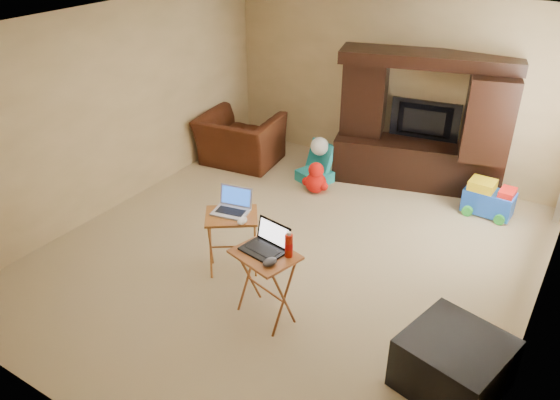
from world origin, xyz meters
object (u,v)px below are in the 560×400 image
Objects in this scene: television at (424,122)px; water_bottle at (289,246)px; entertainment_center at (421,122)px; laptop_right at (262,240)px; plush_toy at (316,177)px; recliner at (240,140)px; mouse_left at (242,221)px; ottoman at (453,363)px; laptop_left at (230,203)px; child_rocker at (315,164)px; push_toy at (489,198)px; tray_table_right at (266,286)px; mouse_right at (270,262)px; tray_table_left at (233,243)px.

water_bottle is at bearing 81.09° from television.
laptop_right is (-0.25, -3.41, -0.07)m from entertainment_center.
plush_toy is (-1.04, -0.97, -0.69)m from entertainment_center.
mouse_left is at bearing 119.25° from recliner.
laptop_left is at bearing 171.72° from ottoman.
child_rocker is (1.26, 0.04, -0.09)m from recliner.
laptop_left is 1.01m from water_bottle.
push_toy is (2.29, 0.37, -0.05)m from child_rocker.
laptop_right is at bearing -110.05° from entertainment_center.
plush_toy is at bearing -160.73° from push_toy.
entertainment_center reaches higher than recliner.
tray_table_right is at bearing 77.86° from television.
mouse_right is 0.66× the size of water_bottle.
entertainment_center is 3.25× the size of tray_table_left.
laptop_left is at bearing 116.77° from recliner.
mouse_right reaches higher than ottoman.
recliner is (-2.46, -0.85, -0.51)m from television.
entertainment_center is 16.02× the size of mouse_left.
entertainment_center is 3.08× the size of tray_table_right.
recliner is 1.45m from plush_toy.
mouse_right is (0.13, -0.12, 0.39)m from tray_table_right.
laptop_left is 1.05m from mouse_right.
tray_table_right is (-0.21, -3.43, -0.55)m from entertainment_center.
television is 1.23× the size of ottoman.
mouse_right is (0.17, -0.14, -0.09)m from laptop_right.
laptop_left is at bearing 162.65° from tray_table_right.
ottoman is at bearing -19.93° from laptop_left.
mouse_left is (-0.52, 0.36, 0.35)m from tray_table_right.
laptop_left is at bearing 146.00° from mouse_right.
tray_table_left is (-0.91, -3.10, -0.53)m from television.
laptop_right is (-0.04, 0.02, 0.48)m from tray_table_right.
water_bottle is at bearing 36.69° from tray_table_right.
mouse_right is at bearing 80.00° from television.
mouse_right reaches higher than recliner.
tray_table_left is at bearing 158.67° from water_bottle.
push_toy is at bearing 82.23° from tray_table_right.
plush_toy is at bearing 57.59° from tray_table_left.
tray_table_left is (-2.45, 0.33, 0.10)m from ottoman.
television is 1.57m from child_rocker.
ottoman is at bearing 139.60° from recliner.
water_bottle is (0.94, -0.38, 0.03)m from laptop_left.
ottoman is 1.76m from tray_table_right.
entertainment_center reaches higher than tray_table_right.
water_bottle is (-0.01, -3.46, -0.04)m from television.
mouse_right reaches higher than tray_table_left.
child_rocker is 1.53× the size of laptop_left.
mouse_right is at bearing -107.15° from entertainment_center.
mouse_left reaches higher than tray_table_right.
push_toy is (2.12, 0.64, 0.01)m from plush_toy.
plush_toy is at bearing 110.35° from mouse_right.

